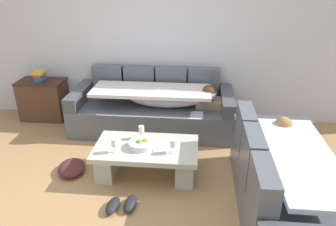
% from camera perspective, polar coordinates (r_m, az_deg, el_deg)
% --- Properties ---
extents(ground_plane, '(14.00, 14.00, 0.00)m').
position_cam_1_polar(ground_plane, '(3.64, -8.53, -14.40)').
color(ground_plane, '#A67D50').
extents(back_wall, '(9.00, 0.10, 2.70)m').
position_cam_1_polar(back_wall, '(5.03, -3.74, 13.93)').
color(back_wall, silver).
rests_on(back_wall, ground_plane).
extents(couch_along_wall, '(2.37, 0.92, 0.88)m').
position_cam_1_polar(couch_along_wall, '(4.81, -2.31, 0.72)').
color(couch_along_wall, '#54575F').
rests_on(couch_along_wall, ground_plane).
extents(couch_near_window, '(0.92, 2.01, 0.88)m').
position_cam_1_polar(couch_near_window, '(3.43, 20.22, -11.68)').
color(couch_near_window, '#54575F').
rests_on(couch_near_window, ground_plane).
extents(coffee_table, '(1.20, 0.68, 0.38)m').
position_cam_1_polar(coffee_table, '(3.82, -3.85, -7.76)').
color(coffee_table, '#B5B8A9').
rests_on(coffee_table, ground_plane).
extents(fruit_bowl, '(0.28, 0.28, 0.10)m').
position_cam_1_polar(fruit_bowl, '(3.71, -4.82, -5.54)').
color(fruit_bowl, silver).
rests_on(fruit_bowl, coffee_table).
extents(wine_glass_near_left, '(0.07, 0.07, 0.17)m').
position_cam_1_polar(wine_glass_near_left, '(3.61, -9.54, -5.32)').
color(wine_glass_near_left, silver).
rests_on(wine_glass_near_left, coffee_table).
extents(wine_glass_near_right, '(0.07, 0.07, 0.17)m').
position_cam_1_polar(wine_glass_near_right, '(3.55, 0.86, -5.52)').
color(wine_glass_near_right, silver).
rests_on(wine_glass_near_right, coffee_table).
extents(wine_glass_far_back, '(0.07, 0.07, 0.17)m').
position_cam_1_polar(wine_glass_far_back, '(3.86, -4.76, -3.00)').
color(wine_glass_far_back, silver).
rests_on(wine_glass_far_back, coffee_table).
extents(open_magazine, '(0.33, 0.28, 0.01)m').
position_cam_1_polar(open_magazine, '(3.71, -0.64, -6.10)').
color(open_magazine, white).
rests_on(open_magazine, coffee_table).
extents(side_cabinet, '(0.72, 0.44, 0.64)m').
position_cam_1_polar(side_cabinet, '(5.56, -21.24, 2.25)').
color(side_cabinet, '#4D2F21').
rests_on(side_cabinet, ground_plane).
extents(book_stack_on_cabinet, '(0.18, 0.23, 0.15)m').
position_cam_1_polar(book_stack_on_cabinet, '(5.43, -21.93, 6.15)').
color(book_stack_on_cabinet, '#2D569E').
rests_on(book_stack_on_cabinet, side_cabinet).
extents(pair_of_shoes, '(0.31, 0.33, 0.09)m').
position_cam_1_polar(pair_of_shoes, '(3.47, -8.27, -15.81)').
color(pair_of_shoes, black).
rests_on(pair_of_shoes, ground_plane).
extents(crumpled_garment, '(0.42, 0.47, 0.12)m').
position_cam_1_polar(crumpled_garment, '(4.10, -16.77, -9.31)').
color(crumpled_garment, '#4C2323').
rests_on(crumpled_garment, ground_plane).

